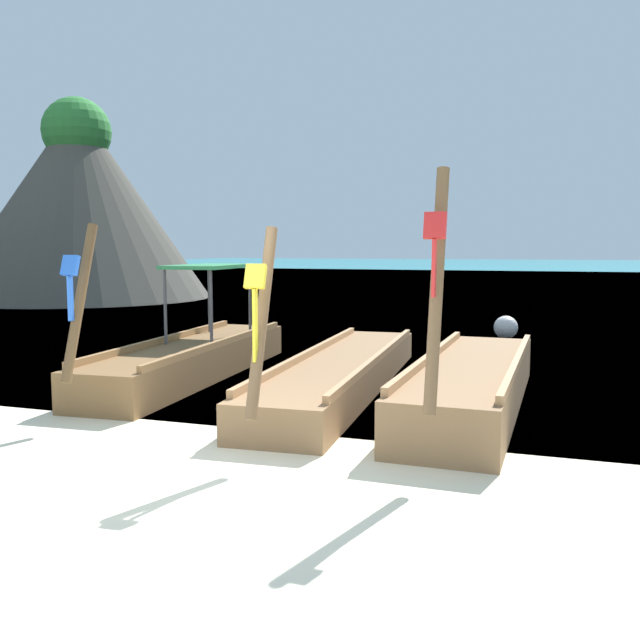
# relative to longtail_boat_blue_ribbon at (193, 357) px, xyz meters

# --- Properties ---
(ground) EXTENTS (120.00, 120.00, 0.00)m
(ground) POSITION_rel_longtail_boat_blue_ribbon_xyz_m (2.43, -4.64, -0.34)
(ground) COLOR beige
(sea_water) EXTENTS (120.00, 120.00, 0.00)m
(sea_water) POSITION_rel_longtail_boat_blue_ribbon_xyz_m (2.43, 57.33, -0.34)
(sea_water) COLOR teal
(sea_water) RESTS_ON ground
(longtail_boat_blue_ribbon) EXTENTS (1.49, 6.28, 2.42)m
(longtail_boat_blue_ribbon) POSITION_rel_longtail_boat_blue_ribbon_xyz_m (0.00, 0.00, 0.00)
(longtail_boat_blue_ribbon) COLOR brown
(longtail_boat_blue_ribbon) RESTS_ON ground
(longtail_boat_yellow_ribbon) EXTENTS (1.53, 7.19, 2.34)m
(longtail_boat_yellow_ribbon) POSITION_rel_longtail_boat_blue_ribbon_xyz_m (2.61, -0.16, -0.09)
(longtail_boat_yellow_ribbon) COLOR olive
(longtail_boat_yellow_ribbon) RESTS_ON ground
(longtail_boat_red_ribbon) EXTENTS (1.33, 5.75, 2.88)m
(longtail_boat_red_ribbon) POSITION_rel_longtail_boat_blue_ribbon_xyz_m (4.58, -0.76, -0.01)
(longtail_boat_red_ribbon) COLOR olive
(longtail_boat_red_ribbon) RESTS_ON ground
(karst_rock) EXTENTS (12.31, 10.71, 8.30)m
(karst_rock) POSITION_rel_longtail_boat_blue_ribbon_xyz_m (-13.68, 14.43, 3.51)
(karst_rock) COLOR #47443D
(karst_rock) RESTS_ON ground
(mooring_buoy_near) EXTENTS (0.55, 0.55, 0.55)m
(mooring_buoy_near) POSITION_rel_longtail_boat_blue_ribbon_xyz_m (4.59, 6.42, -0.06)
(mooring_buoy_near) COLOR white
(mooring_buoy_near) RESTS_ON sea_water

